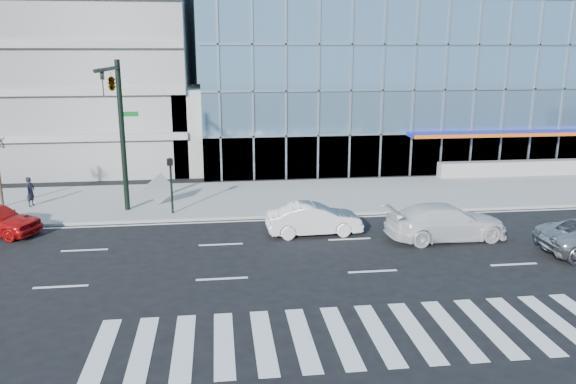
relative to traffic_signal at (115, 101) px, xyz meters
The scene contains 11 objects.
ground 13.41m from the traffic_signal, 22.56° to the right, with size 160.00×160.00×0.00m, color black.
sidewalk 13.03m from the traffic_signal, 17.33° to the left, with size 120.00×8.00×0.15m, color gray.
theatre_building 32.95m from the traffic_signal, 40.61° to the left, with size 42.00×26.00×15.00m, color #6F9ABA.
parking_garage 23.56m from the traffic_signal, 112.79° to the left, with size 24.00×24.00×20.00m, color gray.
ramp_block 14.68m from the traffic_signal, 69.59° to the left, with size 6.00×8.00×6.00m, color gray.
traffic_signal is the anchor object (origin of this frame).
ped_signal_post 4.75m from the traffic_signal, ahead, with size 0.30×0.33×3.00m.
white_suv 17.13m from the traffic_signal, 18.15° to the right, with size 2.31×5.69×1.65m, color silver.
white_sedan 11.48m from the traffic_signal, 20.77° to the right, with size 1.58×4.53×1.49m, color silver.
pedestrian 8.03m from the traffic_signal, 152.35° to the left, with size 0.60×0.40×1.65m, color black.
tilted_panel 5.83m from the traffic_signal, 53.30° to the left, with size 1.30×0.06×1.30m, color #959595.
Camera 1 is at (-6.00, -24.40, 8.56)m, focal length 35.00 mm.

